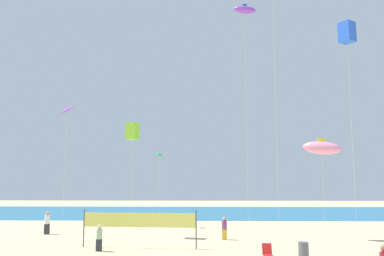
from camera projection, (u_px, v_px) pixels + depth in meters
The scene contains 13 objects.
ocean_band at pixel (183, 212), 50.81m from camera, with size 120.00×20.00×0.01m, color #1E6B99.
beachgoer_plum_shirt at pixel (224, 227), 28.67m from camera, with size 0.37×0.37×1.61m.
beachgoer_sage_shirt at pixel (99, 237), 24.19m from camera, with size 0.36×0.36×1.58m.
beachgoer_white_shirt at pixel (47, 222), 31.39m from camera, with size 0.40×0.40×1.76m.
folding_beach_chair at pixel (267, 252), 21.37m from camera, with size 0.52×0.65×0.89m.
trash_barrel at pixel (303, 252), 21.31m from camera, with size 0.55×0.55×0.99m, color #595960.
volleyball_net at pixel (139, 222), 25.44m from camera, with size 7.35×0.65×2.40m.
kite_lime_box at pixel (133, 131), 31.26m from camera, with size 1.05×1.05×8.70m.
kite_green_diamond at pixel (160, 155), 36.88m from camera, with size 0.83×0.83×6.80m.
kite_pink_inflatable at pixel (322, 148), 29.68m from camera, with size 3.01×1.79×7.38m.
kite_violet_inflatable at pixel (245, 10), 27.75m from camera, with size 1.63×0.72×16.46m.
kite_blue_box at pixel (347, 33), 24.78m from camera, with size 1.11×1.11×14.03m.
kite_violet_diamond at pixel (66, 110), 23.71m from camera, with size 0.86×0.86×8.71m.
Camera 1 is at (2.37, -17.39, 4.44)m, focal length 37.30 mm.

